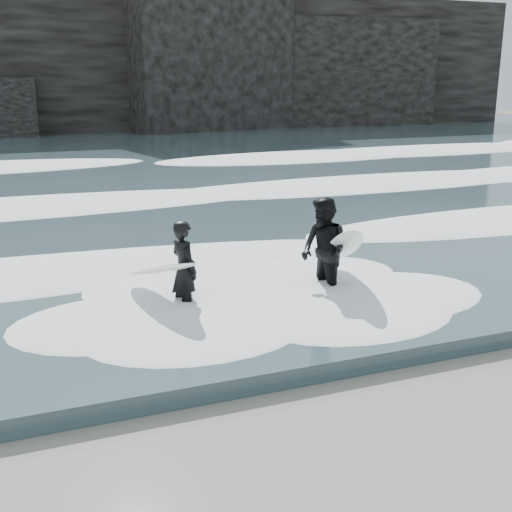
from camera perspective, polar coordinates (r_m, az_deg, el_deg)
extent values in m
cube|color=#2F4249|center=(33.72, -12.44, 8.63)|extent=(90.00, 52.00, 0.30)
cube|color=black|center=(50.37, -16.03, 16.14)|extent=(70.00, 9.00, 10.00)
ellipsoid|color=white|center=(14.55, 0.34, 1.10)|extent=(60.00, 3.20, 0.20)
ellipsoid|color=white|center=(21.07, -6.73, 5.60)|extent=(60.00, 4.00, 0.24)
ellipsoid|color=white|center=(29.77, -11.22, 8.39)|extent=(60.00, 4.80, 0.30)
imported|color=black|center=(11.09, -6.40, -1.20)|extent=(0.57, 0.72, 1.72)
ellipsoid|color=white|center=(11.04, -8.48, -1.17)|extent=(1.16, 2.28, 0.78)
imported|color=black|center=(11.74, 6.04, 0.41)|extent=(0.88, 1.06, 1.97)
ellipsoid|color=white|center=(11.91, 7.85, 0.94)|extent=(1.29, 2.11, 1.13)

